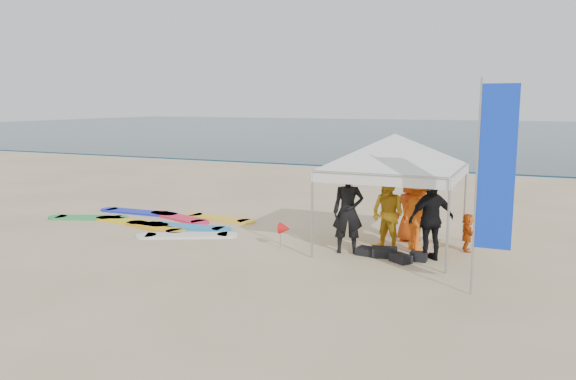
# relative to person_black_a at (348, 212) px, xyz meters

# --- Properties ---
(ground) EXTENTS (120.00, 120.00, 0.00)m
(ground) POSITION_rel_person_black_a_xyz_m (-1.87, -1.52, -0.97)
(ground) COLOR beige
(ground) RESTS_ON ground
(ocean) EXTENTS (160.00, 84.00, 0.08)m
(ocean) POSITION_rel_person_black_a_xyz_m (-1.87, 58.48, -0.93)
(ocean) COLOR #0C2633
(ocean) RESTS_ON ground
(shoreline_foam) EXTENTS (160.00, 1.20, 0.01)m
(shoreline_foam) POSITION_rel_person_black_a_xyz_m (-1.87, 16.68, -0.97)
(shoreline_foam) COLOR silver
(shoreline_foam) RESTS_ON ground
(person_black_a) EXTENTS (0.83, 0.68, 1.95)m
(person_black_a) POSITION_rel_person_black_a_xyz_m (0.00, 0.00, 0.00)
(person_black_a) COLOR black
(person_black_a) RESTS_ON ground
(person_yellow) EXTENTS (1.07, 0.97, 1.78)m
(person_yellow) POSITION_rel_person_black_a_xyz_m (0.81, 0.50, -0.08)
(person_yellow) COLOR gold
(person_yellow) RESTS_ON ground
(person_orange_a) EXTENTS (1.28, 1.22, 1.74)m
(person_orange_a) POSITION_rel_person_black_a_xyz_m (1.45, 0.85, -0.10)
(person_orange_a) COLOR orange
(person_orange_a) RESTS_ON ground
(person_black_b) EXTENTS (1.12, 1.06, 1.86)m
(person_black_b) POSITION_rel_person_black_a_xyz_m (1.88, 0.12, -0.04)
(person_black_b) COLOR black
(person_black_b) RESTS_ON ground
(person_orange_b) EXTENTS (0.92, 0.72, 1.66)m
(person_orange_b) POSITION_rel_person_black_a_xyz_m (1.11, 1.65, -0.14)
(person_orange_b) COLOR #C74511
(person_orange_b) RESTS_ON ground
(person_seated) EXTENTS (0.44, 0.88, 0.90)m
(person_seated) POSITION_rel_person_black_a_xyz_m (2.54, 1.24, -0.52)
(person_seated) COLOR #C85011
(person_seated) RESTS_ON ground
(canopy_tent) EXTENTS (4.18, 4.18, 3.15)m
(canopy_tent) POSITION_rel_person_black_a_xyz_m (0.88, 0.72, 1.77)
(canopy_tent) COLOR #A5A5A8
(canopy_tent) RESTS_ON ground
(feather_flag) EXTENTS (0.65, 0.04, 3.91)m
(feather_flag) POSITION_rel_person_black_a_xyz_m (3.25, -1.87, 1.33)
(feather_flag) COLOR #A5A5A8
(feather_flag) RESTS_ON ground
(marker_pennant) EXTENTS (0.28, 0.28, 0.64)m
(marker_pennant) POSITION_rel_person_black_a_xyz_m (-1.47, -0.30, -0.48)
(marker_pennant) COLOR #A5A5A8
(marker_pennant) RESTS_ON ground
(gear_pile) EXTENTS (1.61, 0.79, 0.22)m
(gear_pile) POSITION_rel_person_black_a_xyz_m (1.00, -0.09, -0.88)
(gear_pile) COLOR black
(gear_pile) RESTS_ON ground
(surfboard_spread) EXTENTS (6.07, 3.32, 0.07)m
(surfboard_spread) POSITION_rel_person_black_a_xyz_m (-6.00, 0.91, -0.94)
(surfboard_spread) COLOR #2888D6
(surfboard_spread) RESTS_ON ground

